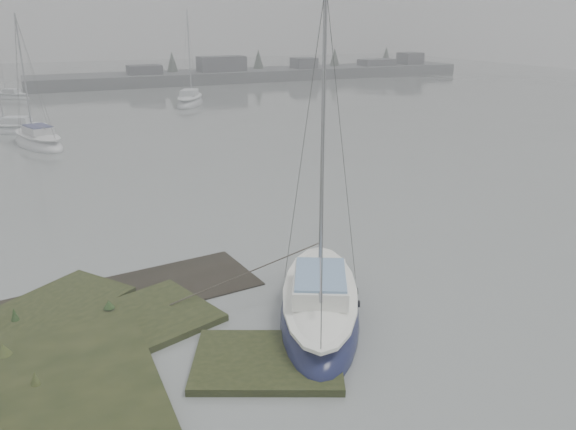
# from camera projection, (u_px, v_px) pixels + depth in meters

# --- Properties ---
(ground) EXTENTS (160.00, 160.00, 0.00)m
(ground) POSITION_uv_depth(u_px,v_px,m) (92.00, 137.00, 39.34)
(ground) COLOR slate
(ground) RESTS_ON ground
(far_shoreline) EXTENTS (60.00, 8.00, 4.15)m
(far_shoreline) POSITION_uv_depth(u_px,v_px,m) (267.00, 73.00, 77.04)
(far_shoreline) COLOR #4C4F51
(far_shoreline) RESTS_ON ground
(sailboat_main) EXTENTS (4.98, 6.85, 9.31)m
(sailboat_main) POSITION_uv_depth(u_px,v_px,m) (320.00, 307.00, 15.46)
(sailboat_main) COLOR #13183C
(sailboat_main) RESTS_ON ground
(sailboat_white) EXTENTS (3.94, 6.60, 8.85)m
(sailboat_white) POSITION_uv_depth(u_px,v_px,m) (38.00, 142.00, 36.49)
(sailboat_white) COLOR silver
(sailboat_white) RESTS_ON ground
(sailboat_far_a) EXTENTS (5.53, 3.83, 7.48)m
(sailboat_far_a) POSITION_uv_depth(u_px,v_px,m) (15.00, 130.00, 40.78)
(sailboat_far_a) COLOR silver
(sailboat_far_a) RESTS_ON ground
(sailboat_far_b) EXTENTS (4.95, 6.93, 9.40)m
(sailboat_far_b) POSITION_uv_depth(u_px,v_px,m) (190.00, 102.00, 54.31)
(sailboat_far_b) COLOR #A2A6AA
(sailboat_far_b) RESTS_ON ground
(sailboat_far_c) EXTENTS (4.43, 4.27, 6.54)m
(sailboat_far_c) POSITION_uv_depth(u_px,v_px,m) (11.00, 97.00, 58.35)
(sailboat_far_c) COLOR #A1A6AA
(sailboat_far_c) RESTS_ON ground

